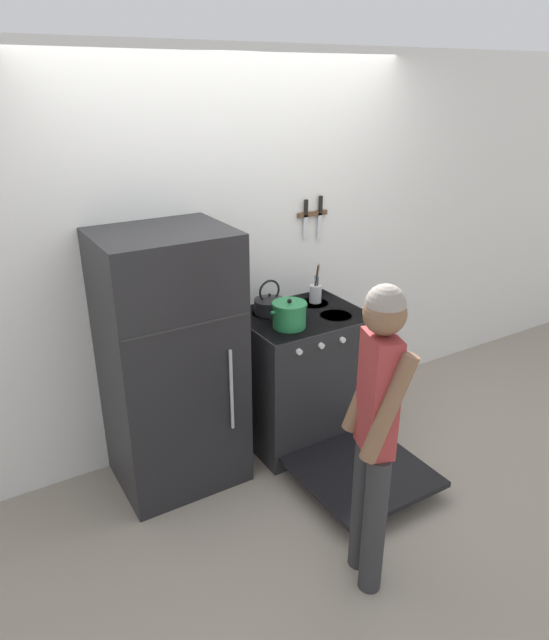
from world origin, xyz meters
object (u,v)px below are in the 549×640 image
Objects in this scene: stove_range at (304,379)px; utensil_jar at (316,293)px; person at (376,426)px; tea_kettle at (270,304)px; dutch_oven_pot at (289,315)px; refrigerator at (172,363)px.

utensil_jar reaches higher than stove_range.
person is at bearing -114.46° from utensil_jar.
utensil_jar is (0.37, 0.01, 0.01)m from tea_kettle.
utensil_jar reaches higher than dutch_oven_pot.
stove_range is at bearing -0.57° from person.
refrigerator reaches higher than dutch_oven_pot.
refrigerator is 5.80× the size of utensil_jar.
refrigerator is 1.14× the size of stove_range.
person is (-0.25, -1.36, -0.09)m from tea_kettle.
stove_range is 5.37× the size of dutch_oven_pot.
stove_range is 0.58m from tea_kettle.
dutch_oven_pot is 0.47m from utensil_jar.
tea_kettle reaches higher than stove_range.
tea_kettle reaches higher than dutch_oven_pot.
refrigerator is at bearing 40.24° from person.
refrigerator is at bearing 176.25° from stove_range.
person reaches higher than stove_range.
dutch_oven_pot is (-0.18, -0.09, 0.55)m from stove_range.
utensil_jar is at bearing 40.94° from stove_range.
stove_range is 0.88× the size of person.
person reaches higher than utensil_jar.
stove_range is 5.07× the size of utensil_jar.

